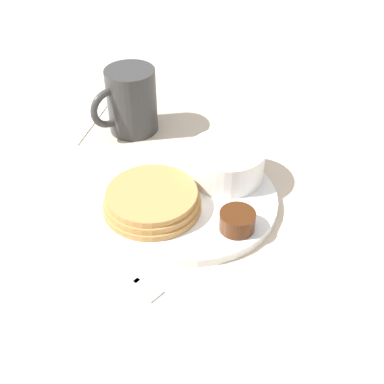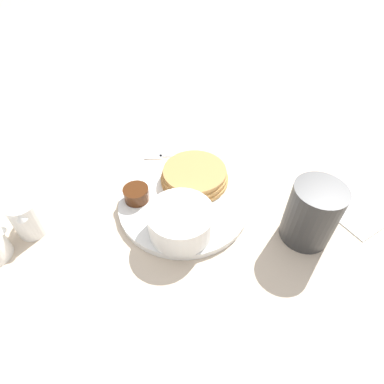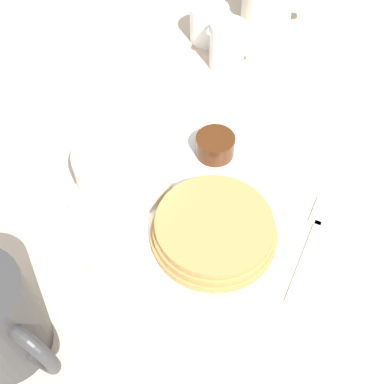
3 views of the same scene
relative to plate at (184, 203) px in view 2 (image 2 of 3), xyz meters
name	(u,v)px [view 2 (image 2 of 3)]	position (x,y,z in m)	size (l,w,h in m)	color
ground_plane	(184,205)	(0.00, 0.00, -0.01)	(4.00, 4.00, 0.00)	#C6B299
plate	(184,203)	(0.00, 0.00, 0.00)	(0.23, 0.23, 0.01)	white
pancake_stack	(195,175)	(-0.05, 0.03, 0.02)	(0.13, 0.13, 0.03)	#B78447
bowl	(181,220)	(0.06, -0.02, 0.03)	(0.10, 0.10, 0.05)	white
syrup_cup	(136,194)	(-0.03, -0.08, 0.02)	(0.04, 0.04, 0.02)	#47230F
butter_ramekin	(171,234)	(0.08, -0.04, 0.02)	(0.04, 0.04, 0.04)	white
coffee_mug	(311,212)	(0.11, 0.18, 0.05)	(0.11, 0.08, 0.10)	#333333
creamer_pitcher_near	(27,217)	(-0.01, -0.26, 0.03)	(0.07, 0.05, 0.07)	white
fork	(168,155)	(-0.15, 0.00, 0.00)	(0.04, 0.13, 0.00)	silver
napkin	(349,204)	(0.08, 0.29, 0.00)	(0.15, 0.13, 0.00)	white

